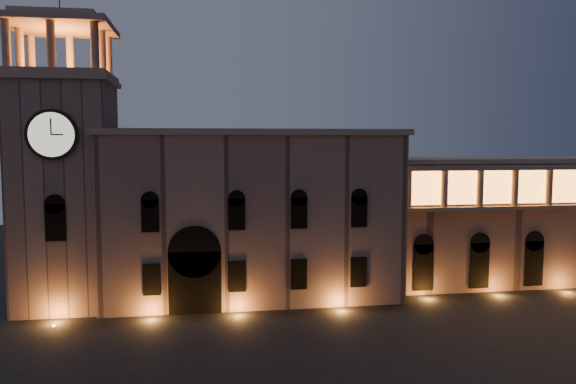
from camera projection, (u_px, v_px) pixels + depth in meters
name	position (u px, v px, depth m)	size (l,w,h in m)	color
ground	(310.00, 378.00, 38.94)	(160.00, 160.00, 0.00)	black
government_building	(251.00, 214.00, 59.42)	(30.80, 12.80, 17.60)	#7E5E52
clock_tower	(66.00, 181.00, 55.33)	(9.80, 9.80, 32.40)	#7E5E52
colonnade_wing	(535.00, 218.00, 66.72)	(40.60, 11.50, 14.50)	#79594D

